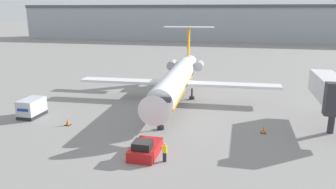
# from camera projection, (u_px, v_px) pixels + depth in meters

# --- Properties ---
(ground_plane) EXTENTS (600.00, 600.00, 0.00)m
(ground_plane) POSITION_uv_depth(u_px,v_px,m) (143.00, 158.00, 30.13)
(ground_plane) COLOR gray
(terminal_building) EXTENTS (180.00, 16.80, 15.13)m
(terminal_building) POSITION_uv_depth(u_px,v_px,m) (223.00, 23.00, 141.54)
(terminal_building) COLOR #9EA3AD
(terminal_building) RESTS_ON ground
(airplane_main) EXTENTS (30.04, 31.69, 10.20)m
(airplane_main) POSITION_uv_depth(u_px,v_px,m) (177.00, 79.00, 48.44)
(airplane_main) COLOR white
(airplane_main) RESTS_ON ground
(pushback_tug) EXTENTS (2.39, 4.32, 1.71)m
(pushback_tug) POSITION_uv_depth(u_px,v_px,m) (145.00, 149.00, 30.63)
(pushback_tug) COLOR #B21919
(pushback_tug) RESTS_ON ground
(luggage_cart) EXTENTS (2.13, 3.57, 2.32)m
(luggage_cart) POSITION_uv_depth(u_px,v_px,m) (32.00, 108.00, 41.53)
(luggage_cart) COLOR #232326
(luggage_cart) RESTS_ON ground
(worker_near_tug) EXTENTS (0.40, 0.25, 1.77)m
(worker_near_tug) POSITION_uv_depth(u_px,v_px,m) (165.00, 152.00, 29.24)
(worker_near_tug) COLOR #232838
(worker_near_tug) RESTS_ON ground
(traffic_cone_left) EXTENTS (0.65, 0.65, 0.84)m
(traffic_cone_left) POSITION_uv_depth(u_px,v_px,m) (68.00, 122.00, 38.56)
(traffic_cone_left) COLOR black
(traffic_cone_left) RESTS_ON ground
(traffic_cone_right) EXTENTS (0.59, 0.59, 0.81)m
(traffic_cone_right) POSITION_uv_depth(u_px,v_px,m) (263.00, 130.00, 36.10)
(traffic_cone_right) COLOR black
(traffic_cone_right) RESTS_ON ground
(jet_bridge) EXTENTS (3.20, 10.76, 6.19)m
(jet_bridge) POSITION_uv_depth(u_px,v_px,m) (331.00, 90.00, 36.99)
(jet_bridge) COLOR #2D2D33
(jet_bridge) RESTS_ON ground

